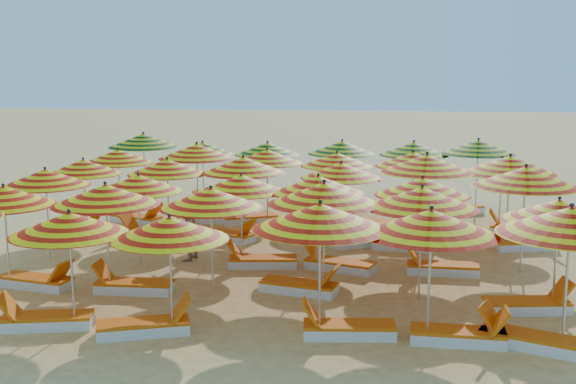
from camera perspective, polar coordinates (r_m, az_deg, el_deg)
The scene contains 65 objects.
ground at distance 19.26m, azimuth -0.18°, elevation -4.95°, with size 120.00×120.00×0.00m, color #F6C86D.
umbrella_1 at distance 14.05m, azimuth -16.90°, elevation -2.41°, with size 2.24×2.24×2.34m.
umbrella_2 at distance 13.35m, azimuth -9.33°, elevation -2.85°, with size 2.78×2.78×2.32m.
umbrella_3 at distance 12.96m, azimuth 2.55°, elevation -1.95°, with size 2.97×2.97×2.61m.
umbrella_4 at distance 12.98m, azimuth 11.25°, elevation -2.37°, with size 2.78×2.78×2.55m.
umbrella_5 at distance 13.28m, azimuth 21.43°, elevation -2.14°, with size 3.29×3.29×2.66m.
umbrella_6 at distance 17.12m, azimuth -21.54°, elevation -0.31°, with size 2.44×2.44×2.41m.
umbrella_7 at distance 16.13m, azimuth -14.22°, elevation -0.21°, with size 3.03×3.03×2.50m.
umbrella_8 at distance 15.71m, azimuth -6.09°, elevation -0.49°, with size 3.03×3.03×2.42m.
umbrella_9 at distance 15.43m, azimuth 2.87°, elevation -0.11°, with size 2.64×2.64×2.58m.
umbrella_10 at distance 15.36m, azimuth 10.54°, elevation -0.46°, with size 2.87×2.87×2.53m.
umbrella_11 at distance 15.44m, azimuth 20.62°, elevation -1.36°, with size 2.67×2.67×2.39m.
umbrella_12 at distance 19.53m, azimuth -18.62°, elevation 1.08°, with size 2.85×2.85×2.41m.
umbrella_13 at distance 18.30m, azimuth -11.74°, elevation 0.67°, with size 2.72×2.72×2.35m.
umbrella_14 at distance 17.89m, azimuth -3.72°, elevation 0.68°, with size 2.57×2.57×2.36m.
umbrella_15 at distance 17.40m, azimuth 2.41°, elevation 0.57°, with size 2.95×2.95×2.41m.
umbrella_16 at distance 17.40m, azimuth 10.57°, elevation 0.41°, with size 2.66×2.66×2.41m.
umbrella_17 at distance 17.99m, azimuth 18.27°, elevation 1.14°, with size 2.57×2.57×2.68m.
umbrella_18 at distance 21.56m, azimuth -15.86°, elevation 1.92°, with size 2.84×2.84×2.36m.
umbrella_19 at distance 20.73m, azimuth -9.52°, elevation 1.98°, with size 2.64×2.64×2.41m.
umbrella_20 at distance 20.18m, azimuth -3.56°, elevation 2.14°, with size 2.89×2.89×2.51m.
umbrella_21 at distance 19.87m, azimuth 4.23°, elevation 1.70°, with size 2.38×2.38×2.39m.
umbrella_22 at distance 19.63m, azimuth 10.92°, elevation 2.23°, with size 2.74×2.74×2.70m.
umbrella_23 at distance 20.12m, azimuth 17.14°, elevation 2.06°, with size 2.61×2.61×2.66m.
umbrella_24 at distance 23.43m, azimuth -13.29°, elevation 2.76°, with size 2.64×2.64×2.41m.
umbrella_25 at distance 23.01m, azimuth -7.22°, elevation 3.22°, with size 3.03×3.03×2.59m.
umbrella_26 at distance 22.58m, azimuth -1.65°, elevation 2.82°, with size 2.70×2.70×2.43m.
umbrella_27 at distance 22.28m, azimuth 3.89°, elevation 2.57°, with size 2.33×2.33×2.38m.
umbrella_28 at distance 22.12m, azimuth 9.85°, elevation 2.55°, with size 2.76×2.76×2.45m.
umbrella_29 at distance 22.36m, azimuth 16.56°, elevation 2.06°, with size 2.71×2.71×2.32m.
umbrella_30 at distance 25.96m, azimuth -11.36°, elevation 4.01°, with size 2.57×2.57×2.65m.
umbrella_31 at distance 25.07m, azimuth -6.76°, elevation 3.44°, with size 2.58×2.58×2.41m.
umbrella_32 at distance 24.89m, azimuth -1.62°, elevation 3.43°, with size 2.36×2.36×2.40m.
umbrella_33 at distance 24.66m, azimuth 4.30°, elevation 3.52°, with size 2.90×2.90×2.49m.
umbrella_34 at distance 24.60m, azimuth 9.90°, elevation 3.39°, with size 2.95×2.95×2.49m.
umbrella_35 at distance 24.68m, azimuth 14.79°, elevation 3.47°, with size 3.13×3.13×2.61m.
lounger_1 at distance 14.81m, azimuth -18.66°, elevation -9.55°, with size 1.82×0.94×0.69m.
lounger_2 at distance 14.00m, azimuth -11.17°, elevation -10.36°, with size 1.83×1.12×0.69m.
lounger_3 at distance 13.67m, azimuth 4.66°, elevation -10.71°, with size 1.78×0.75×0.69m.
lounger_4 at distance 13.68m, azimuth 13.47°, elevation -10.95°, with size 1.75×0.65×0.69m.
lounger_5 at distance 13.83m, azimuth 18.32°, elevation -10.96°, with size 1.82×1.21×0.69m.
lounger_6 at distance 17.39m, azimuth -19.20°, elevation -6.67°, with size 1.82×0.94×0.69m.
lounger_7 at distance 16.49m, azimuth -12.21°, elevation -7.24°, with size 1.75×0.62×0.69m.
lounger_8 at distance 16.06m, azimuth 1.02°, elevation -7.47°, with size 1.82×0.99×0.69m.
lounger_9 at distance 15.69m, azimuth 18.49°, elevation -8.44°, with size 1.80×0.83×0.69m.
lounger_10 at distance 18.08m, azimuth -2.16°, elevation -5.46°, with size 1.80×0.81×0.69m.
lounger_11 at distance 17.82m, azimuth 4.00°, elevation -5.71°, with size 1.83×1.12×0.69m.
lounger_12 at distance 17.87m, azimuth 11.98°, elevation -5.87°, with size 1.75×0.63×0.69m.
lounger_13 at distance 22.30m, azimuth -16.60°, elevation -2.89°, with size 1.80×0.85×0.69m.
lounger_14 at distance 21.29m, azimuth -10.90°, elevation -3.25°, with size 1.82×0.95×0.69m.
lounger_15 at distance 20.77m, azimuth -4.81°, elevation -3.44°, with size 1.82×1.21×0.69m.
lounger_16 at distance 20.17m, azimuth 5.59°, elevation -3.86°, with size 1.82×1.22×0.69m.
lounger_17 at distance 19.97m, azimuth 9.00°, elevation -4.08°, with size 1.80×0.84×0.69m.
lounger_18 at distance 20.80m, azimuth 18.36°, elevation -3.91°, with size 1.82×0.99×0.69m.
lounger_19 at distance 23.42m, azimuth -11.84°, elevation -2.07°, with size 1.83×1.14×0.69m.
lounger_20 at distance 23.15m, azimuth -5.71°, elevation -2.04°, with size 1.74×0.60×0.69m.
lounger_21 at distance 22.97m, azimuth -3.11°, elevation -2.10°, with size 1.82×1.19×0.69m.
lounger_22 at distance 22.64m, azimuth 2.32°, elevation -2.28°, with size 1.83×1.06×0.69m.
lounger_23 at distance 22.21m, azimuth 8.43°, elevation -2.62°, with size 1.82×0.93×0.69m.
lounger_24 at distance 22.54m, azimuth 17.67°, elevation -2.81°, with size 1.80×0.85×0.69m.
lounger_25 at distance 26.60m, azimuth -12.32°, elevation -0.64°, with size 1.83×1.08×0.69m.
lounger_26 at distance 25.21m, azimuth -5.59°, elevation -1.04°, with size 1.75×0.63×0.69m.
lounger_27 at distance 25.01m, azimuth 3.08°, elevation -1.10°, with size 1.82×1.23×0.69m.
lounger_28 at distance 25.14m, azimuth 13.17°, elevation -1.29°, with size 1.83×1.11×0.69m.
beachgoer_b at distance 18.73m, azimuth -8.05°, elevation -3.14°, with size 0.72×0.56×1.49m, color tan.
Camera 1 is at (2.29, -18.46, 5.00)m, focal length 45.00 mm.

